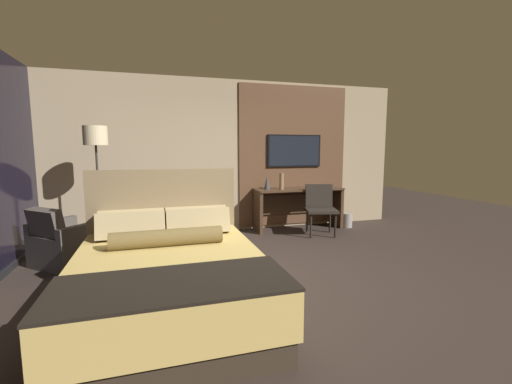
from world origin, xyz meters
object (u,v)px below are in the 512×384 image
bed (170,276)px  vase_tall (281,181)px  armchair_by_window (66,244)px  waste_bin (347,220)px  floor_lamp (96,146)px  desk (298,201)px  desk_chair (320,205)px  tv (294,151)px  vase_short (267,183)px

bed → vase_tall: 3.50m
armchair_by_window → waste_bin: (4.78, 0.85, -0.14)m
floor_lamp → waste_bin: 4.66m
desk → waste_bin: 1.06m
desk_chair → vase_tall: bearing=162.0°
bed → waste_bin: 4.39m
bed → tv: (2.55, 3.01, 1.14)m
bed → desk: size_ratio=1.30×
desk_chair → vase_tall: 0.82m
floor_lamp → vase_short: 2.94m
desk_chair → armchair_by_window: desk_chair is taller
desk_chair → vase_tall: vase_tall is taller
vase_tall → waste_bin: 1.58m
vase_tall → waste_bin: bearing=-3.2°
desk → vase_tall: (-0.38, -0.11, 0.41)m
desk → floor_lamp: (-3.45, -0.48, 1.05)m
bed → desk_chair: 3.59m
vase_tall → waste_bin: (1.36, -0.08, -0.80)m
floor_lamp → tv: bearing=11.2°
desk → vase_short: bearing=-179.2°
desk → armchair_by_window: 3.95m
desk → desk_chair: size_ratio=1.89×
bed → waste_bin: bed is taller
bed → vase_short: (1.92, 2.79, 0.55)m
armchair_by_window → floor_lamp: 1.46m
desk_chair → vase_short: size_ratio=3.81×
bed → floor_lamp: size_ratio=1.18×
desk_chair → vase_tall: size_ratio=2.95×
tv → vase_tall: (-0.38, -0.32, -0.56)m
desk → desk_chair: bearing=-67.6°
desk_chair → armchair_by_window: (-4.01, -0.53, -0.26)m
tv → desk_chair: tv is taller
desk_chair → armchair_by_window: bearing=-156.6°
desk_chair → desk: bearing=128.4°
desk → waste_bin: bearing=-10.9°
floor_lamp → vase_tall: (3.07, 0.36, -0.64)m
tv → floor_lamp: size_ratio=0.59×
bed → waste_bin: (3.53, 2.61, -0.22)m
bed → vase_tall: bed is taller
bed → vase_short: bed is taller
armchair_by_window → vase_short: size_ratio=4.29×
tv → floor_lamp: floor_lamp is taller
desk → armchair_by_window: (-3.80, -1.04, -0.25)m
tv → vase_short: 0.89m
floor_lamp → waste_bin: bearing=3.7°
desk_chair → vase_short: 1.05m
armchair_by_window → floor_lamp: floor_lamp is taller
bed → floor_lamp: bearing=111.1°
floor_lamp → vase_short: bearing=9.4°
bed → vase_short: 3.43m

